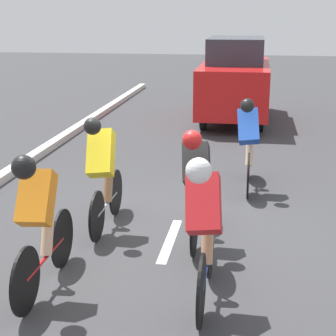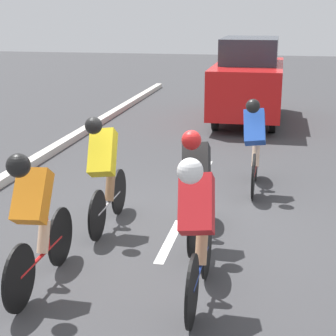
{
  "view_description": "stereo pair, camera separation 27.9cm",
  "coord_description": "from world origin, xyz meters",
  "px_view_note": "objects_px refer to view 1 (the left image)",
  "views": [
    {
      "loc": [
        -0.99,
        6.72,
        2.81
      ],
      "look_at": [
        0.03,
        0.24,
        0.95
      ],
      "focal_mm": 60.0,
      "sensor_mm": 36.0,
      "label": 1
    },
    {
      "loc": [
        -1.27,
        6.67,
        2.81
      ],
      "look_at": [
        0.03,
        0.24,
        0.95
      ],
      "focal_mm": 60.0,
      "sensor_mm": 36.0,
      "label": 2
    }
  ],
  "objects_px": {
    "cyclist_orange": "(39,218)",
    "cyclist_red": "(204,225)",
    "cyclist_blue": "(249,142)",
    "cyclist_black": "(197,182)",
    "support_car": "(235,80)",
    "cyclist_yellow": "(103,170)"
  },
  "relations": [
    {
      "from": "cyclist_black",
      "to": "support_car",
      "type": "xyz_separation_m",
      "value": [
        -0.12,
        -8.12,
        0.29
      ]
    },
    {
      "from": "cyclist_orange",
      "to": "cyclist_yellow",
      "type": "bearing_deg",
      "value": -95.55
    },
    {
      "from": "cyclist_orange",
      "to": "support_car",
      "type": "bearing_deg",
      "value": -99.04
    },
    {
      "from": "cyclist_red",
      "to": "cyclist_black",
      "type": "distance_m",
      "value": 1.55
    },
    {
      "from": "cyclist_blue",
      "to": "cyclist_red",
      "type": "bearing_deg",
      "value": 84.6
    },
    {
      "from": "cyclist_blue",
      "to": "cyclist_red",
      "type": "xyz_separation_m",
      "value": [
        0.35,
        3.75,
        0.04
      ]
    },
    {
      "from": "cyclist_orange",
      "to": "cyclist_red",
      "type": "distance_m",
      "value": 1.65
    },
    {
      "from": "cyclist_red",
      "to": "support_car",
      "type": "height_order",
      "value": "support_car"
    },
    {
      "from": "cyclist_blue",
      "to": "cyclist_black",
      "type": "height_order",
      "value": "cyclist_blue"
    },
    {
      "from": "cyclist_blue",
      "to": "cyclist_yellow",
      "type": "xyz_separation_m",
      "value": [
        1.83,
        2.01,
        0.03
      ]
    },
    {
      "from": "cyclist_orange",
      "to": "cyclist_black",
      "type": "bearing_deg",
      "value": -132.27
    },
    {
      "from": "support_car",
      "to": "cyclist_orange",
      "type": "bearing_deg",
      "value": 80.96
    },
    {
      "from": "cyclist_orange",
      "to": "cyclist_blue",
      "type": "distance_m",
      "value": 4.28
    },
    {
      "from": "cyclist_black",
      "to": "cyclist_yellow",
      "type": "relative_size",
      "value": 1.07
    },
    {
      "from": "cyclist_black",
      "to": "support_car",
      "type": "distance_m",
      "value": 8.12
    },
    {
      "from": "cyclist_blue",
      "to": "cyclist_black",
      "type": "xyz_separation_m",
      "value": [
        0.59,
        2.22,
        -0.01
      ]
    },
    {
      "from": "cyclist_orange",
      "to": "cyclist_red",
      "type": "relative_size",
      "value": 1.01
    },
    {
      "from": "cyclist_orange",
      "to": "support_car",
      "type": "relative_size",
      "value": 0.41
    },
    {
      "from": "cyclist_blue",
      "to": "cyclist_red",
      "type": "relative_size",
      "value": 1.0
    },
    {
      "from": "cyclist_blue",
      "to": "cyclist_red",
      "type": "distance_m",
      "value": 3.77
    },
    {
      "from": "cyclist_orange",
      "to": "cyclist_yellow",
      "type": "xyz_separation_m",
      "value": [
        -0.17,
        -1.77,
        0.01
      ]
    },
    {
      "from": "cyclist_orange",
      "to": "cyclist_yellow",
      "type": "distance_m",
      "value": 1.77
    }
  ]
}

